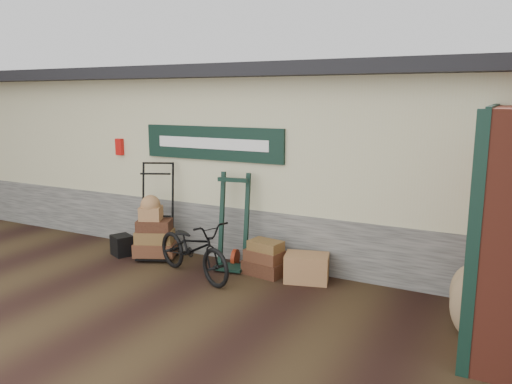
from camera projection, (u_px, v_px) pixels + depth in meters
ground at (197, 278)px, 7.56m from camera, size 80.00×80.00×0.00m
station_building at (275, 154)px, 9.64m from camera, size 14.40×4.10×3.20m
porter_trolley at (157, 210)px, 8.46m from camera, size 1.00×0.90×1.64m
green_barrow at (233, 221)px, 7.89m from camera, size 0.61×0.54×1.52m
suitcase_stack at (264, 257)px, 7.67m from camera, size 0.67×0.48×0.55m
wicker_hamper at (307, 268)px, 7.39m from camera, size 0.73×0.57×0.42m
black_trunk at (122, 245)px, 8.62m from camera, size 0.44×0.42×0.35m
bicycle at (193, 245)px, 7.53m from camera, size 1.18×1.83×1.01m
burlap_sack_left at (469, 294)px, 6.01m from camera, size 0.56×0.51×0.72m
burlap_sack_right at (473, 305)px, 5.62m from camera, size 0.56×0.50×0.80m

